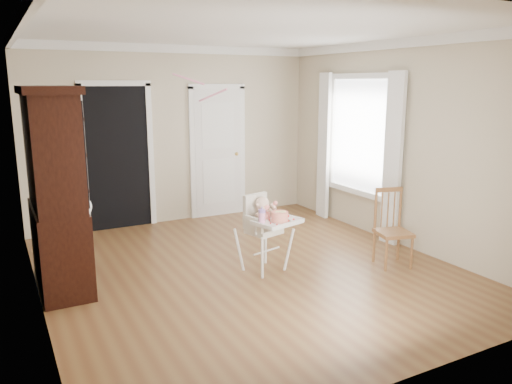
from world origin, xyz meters
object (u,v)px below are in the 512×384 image
high_chair (264,224)px  dining_chair (392,230)px  china_cabinet (56,190)px  sippy_cup (262,216)px  cake (280,217)px

high_chair → dining_chair: size_ratio=0.99×
china_cabinet → sippy_cup: bearing=-21.3°
high_chair → sippy_cup: 0.26m
sippy_cup → china_cabinet: bearing=158.7°
high_chair → dining_chair: dining_chair is taller
sippy_cup → china_cabinet: 2.18m
sippy_cup → dining_chair: size_ratio=0.21×
sippy_cup → dining_chair: bearing=-13.5°
cake → sippy_cup: 0.21m
cake → high_chair: bearing=110.6°
sippy_cup → dining_chair: 1.64m
high_chair → sippy_cup: bearing=-141.3°
dining_chair → high_chair: bearing=175.2°
cake → dining_chair: bearing=-13.7°
high_chair → dining_chair: 1.55m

